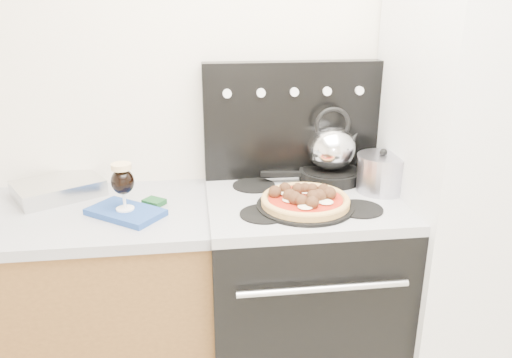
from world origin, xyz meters
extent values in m
cube|color=silver|center=(0.00, 1.50, 1.25)|extent=(3.50, 0.01, 2.50)
cube|color=brown|center=(-1.02, 1.20, 0.43)|extent=(1.45, 0.60, 0.86)
cube|color=#9F9FA8|center=(-1.02, 1.20, 0.88)|extent=(1.48, 0.63, 0.04)
cube|color=black|center=(0.08, 1.18, 0.44)|extent=(0.76, 0.65, 0.88)
cube|color=#ADADB2|center=(0.08, 1.18, 0.90)|extent=(0.76, 0.65, 0.04)
cube|color=black|center=(0.08, 1.45, 1.17)|extent=(0.76, 0.08, 0.50)
cube|color=silver|center=(0.78, 1.15, 0.95)|extent=(0.64, 0.68, 1.90)
cube|color=white|center=(-0.90, 1.37, 0.93)|extent=(0.40, 0.37, 0.07)
cube|color=navy|center=(-0.61, 1.13, 0.91)|extent=(0.32, 0.30, 0.02)
cylinder|color=black|center=(0.06, 1.07, 0.93)|extent=(0.38, 0.38, 0.01)
cylinder|color=black|center=(0.24, 1.35, 0.94)|extent=(0.29, 0.29, 0.05)
cylinder|color=#AEABBB|center=(0.41, 1.20, 0.99)|extent=(0.22, 0.22, 0.14)
camera|label=1|loc=(-0.34, -0.63, 1.66)|focal=35.00mm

